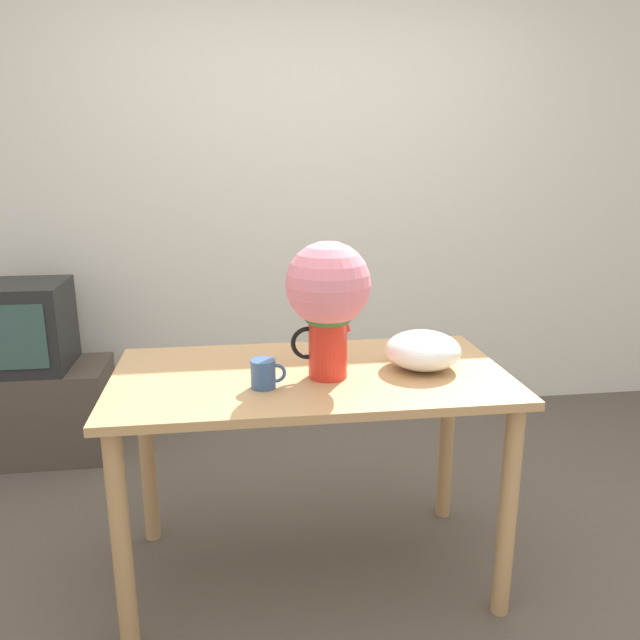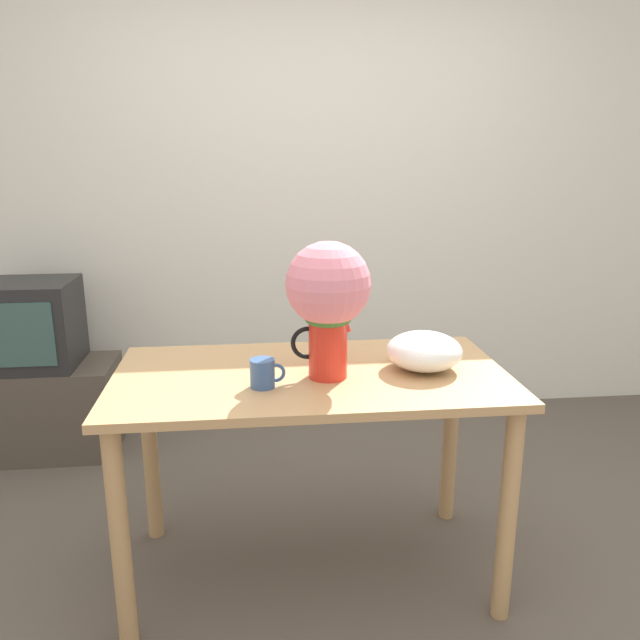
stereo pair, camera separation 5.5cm
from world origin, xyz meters
name	(u,v)px [view 2 (the right image)]	position (x,y,z in m)	size (l,w,h in m)	color
ground_plane	(357,610)	(0.00, 0.00, 0.00)	(12.00, 12.00, 0.00)	brown
wall_back	(308,195)	(0.00, 1.79, 1.30)	(8.00, 0.05, 2.60)	silver
table	(311,406)	(-0.14, 0.23, 0.67)	(1.36, 0.73, 0.80)	tan
flower_vase	(328,295)	(-0.08, 0.18, 1.08)	(0.28, 0.28, 0.46)	red
coffee_mug	(263,373)	(-0.30, 0.11, 0.84)	(0.11, 0.08, 0.09)	#385689
white_bowl	(424,351)	(0.26, 0.22, 0.86)	(0.26, 0.26, 0.13)	white
tv_stand	(40,408)	(-1.45, 1.37, 0.24)	(0.79, 0.42, 0.48)	#4C4238
tv_set	(30,324)	(-1.45, 1.37, 0.70)	(0.46, 0.41, 0.44)	black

